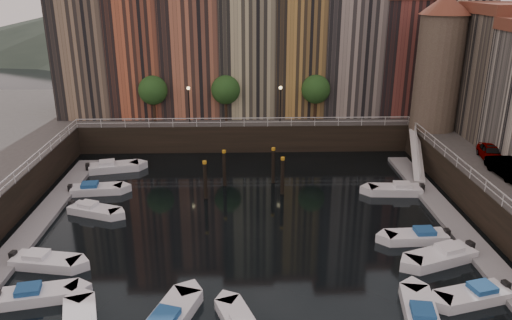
{
  "coord_description": "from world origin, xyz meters",
  "views": [
    {
      "loc": [
        -0.19,
        -36.28,
        17.97
      ],
      "look_at": [
        0.95,
        4.0,
        3.44
      ],
      "focal_mm": 35.0,
      "sensor_mm": 36.0,
      "label": 1
    }
  ],
  "objects_px": {
    "boat_left_1": "(44,261)",
    "car_a": "(490,153)",
    "boat_left_0": "(38,295)",
    "gangway": "(417,152)",
    "boat_left_2": "(93,210)",
    "car_b": "(507,169)",
    "mooring_pilings": "(247,173)",
    "corner_tower": "(439,61)"
  },
  "relations": [
    {
      "from": "boat_left_1",
      "to": "car_a",
      "type": "distance_m",
      "value": 37.01
    },
    {
      "from": "boat_left_0",
      "to": "gangway",
      "type": "bearing_deg",
      "value": 23.39
    },
    {
      "from": "boat_left_2",
      "to": "boat_left_0",
      "type": "bearing_deg",
      "value": -69.41
    },
    {
      "from": "boat_left_0",
      "to": "car_b",
      "type": "xyz_separation_m",
      "value": [
        33.48,
        11.18,
        3.37
      ]
    },
    {
      "from": "mooring_pilings",
      "to": "boat_left_1",
      "type": "relative_size",
      "value": 1.46
    },
    {
      "from": "boat_left_0",
      "to": "boat_left_1",
      "type": "bearing_deg",
      "value": 92.97
    },
    {
      "from": "gangway",
      "to": "car_b",
      "type": "relative_size",
      "value": 1.89
    },
    {
      "from": "boat_left_2",
      "to": "car_b",
      "type": "relative_size",
      "value": 1.03
    },
    {
      "from": "mooring_pilings",
      "to": "car_b",
      "type": "relative_size",
      "value": 1.62
    },
    {
      "from": "boat_left_0",
      "to": "car_a",
      "type": "relative_size",
      "value": 1.2
    },
    {
      "from": "corner_tower",
      "to": "boat_left_0",
      "type": "height_order",
      "value": "corner_tower"
    },
    {
      "from": "gangway",
      "to": "car_b",
      "type": "bearing_deg",
      "value": -67.77
    },
    {
      "from": "boat_left_1",
      "to": "boat_left_2",
      "type": "distance_m",
      "value": 7.96
    },
    {
      "from": "mooring_pilings",
      "to": "car_a",
      "type": "bearing_deg",
      "value": -2.76
    },
    {
      "from": "boat_left_0",
      "to": "car_a",
      "type": "distance_m",
      "value": 37.45
    },
    {
      "from": "corner_tower",
      "to": "car_a",
      "type": "relative_size",
      "value": 3.49
    },
    {
      "from": "boat_left_2",
      "to": "car_b",
      "type": "height_order",
      "value": "car_b"
    },
    {
      "from": "mooring_pilings",
      "to": "boat_left_0",
      "type": "distance_m",
      "value": 20.63
    },
    {
      "from": "corner_tower",
      "to": "boat_left_1",
      "type": "height_order",
      "value": "corner_tower"
    },
    {
      "from": "car_b",
      "to": "corner_tower",
      "type": "bearing_deg",
      "value": 91.13
    },
    {
      "from": "mooring_pilings",
      "to": "boat_left_0",
      "type": "xyz_separation_m",
      "value": [
        -12.63,
        -16.25,
        -1.29
      ]
    },
    {
      "from": "boat_left_0",
      "to": "car_b",
      "type": "bearing_deg",
      "value": 6.83
    },
    {
      "from": "mooring_pilings",
      "to": "corner_tower",
      "type": "bearing_deg",
      "value": 24.35
    },
    {
      "from": "boat_left_0",
      "to": "boat_left_1",
      "type": "relative_size",
      "value": 0.98
    },
    {
      "from": "gangway",
      "to": "boat_left_1",
      "type": "xyz_separation_m",
      "value": [
        -30.55,
        -16.99,
        -1.55
      ]
    },
    {
      "from": "boat_left_1",
      "to": "boat_left_2",
      "type": "relative_size",
      "value": 1.07
    },
    {
      "from": "car_a",
      "to": "car_b",
      "type": "relative_size",
      "value": 0.9
    },
    {
      "from": "gangway",
      "to": "corner_tower",
      "type": "bearing_deg",
      "value": 57.2
    },
    {
      "from": "corner_tower",
      "to": "mooring_pilings",
      "type": "bearing_deg",
      "value": -155.65
    },
    {
      "from": "mooring_pilings",
      "to": "boat_left_1",
      "type": "bearing_deg",
      "value": -137.43
    },
    {
      "from": "boat_left_0",
      "to": "boat_left_2",
      "type": "height_order",
      "value": "boat_left_0"
    },
    {
      "from": "boat_left_0",
      "to": "car_a",
      "type": "xyz_separation_m",
      "value": [
        34.05,
        15.22,
        3.32
      ]
    },
    {
      "from": "boat_left_1",
      "to": "boat_left_2",
      "type": "xyz_separation_m",
      "value": [
        1.05,
        7.89,
        -0.02
      ]
    },
    {
      "from": "gangway",
      "to": "mooring_pilings",
      "type": "height_order",
      "value": "gangway"
    },
    {
      "from": "gangway",
      "to": "boat_left_1",
      "type": "height_order",
      "value": "gangway"
    },
    {
      "from": "mooring_pilings",
      "to": "boat_left_2",
      "type": "relative_size",
      "value": 1.57
    },
    {
      "from": "gangway",
      "to": "boat_left_0",
      "type": "bearing_deg",
      "value": -144.97
    },
    {
      "from": "gangway",
      "to": "car_a",
      "type": "distance_m",
      "value": 7.31
    },
    {
      "from": "car_a",
      "to": "car_b",
      "type": "xyz_separation_m",
      "value": [
        -0.57,
        -4.04,
        0.05
      ]
    },
    {
      "from": "boat_left_1",
      "to": "corner_tower",
      "type": "bearing_deg",
      "value": 42.82
    },
    {
      "from": "gangway",
      "to": "boat_left_1",
      "type": "bearing_deg",
      "value": -150.93
    },
    {
      "from": "corner_tower",
      "to": "boat_left_1",
      "type": "distance_m",
      "value": 40.96
    }
  ]
}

